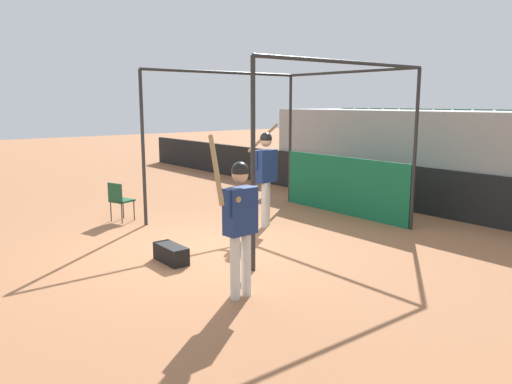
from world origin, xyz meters
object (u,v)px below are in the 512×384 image
(player_waiting, at_px, (240,217))
(folding_chair, at_px, (119,198))
(player_batter, at_px, (266,169))
(equipment_bag, at_px, (171,254))

(player_waiting, height_order, folding_chair, player_waiting)
(player_batter, distance_m, folding_chair, 3.21)
(equipment_bag, bearing_deg, player_waiting, -0.12)
(player_waiting, height_order, equipment_bag, player_waiting)
(player_batter, xyz_separation_m, equipment_bag, (0.90, -2.68, -1.05))
(player_batter, bearing_deg, player_waiting, -144.43)
(player_batter, relative_size, equipment_bag, 2.96)
(player_batter, xyz_separation_m, folding_chair, (-2.23, -2.20, -0.67))
(player_batter, height_order, player_waiting, player_waiting)
(folding_chair, bearing_deg, player_waiting, -23.75)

